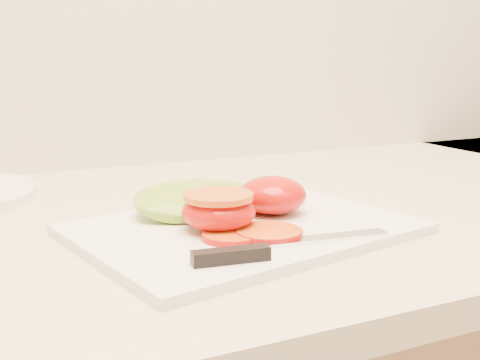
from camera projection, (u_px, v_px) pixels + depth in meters
name	position (u px, v px, depth m)	size (l,w,h in m)	color
cutting_board	(244.00, 229.00, 0.63)	(0.33, 0.24, 0.01)	white
tomato_half_dome	(273.00, 195.00, 0.66)	(0.08, 0.08, 0.04)	red
tomato_half_cut	(219.00, 210.00, 0.60)	(0.08, 0.08, 0.04)	red
tomato_slice_0	(269.00, 233.00, 0.58)	(0.06, 0.06, 0.01)	orange
tomato_slice_1	(231.00, 236.00, 0.57)	(0.06, 0.06, 0.01)	orange
lettuce_leaf_0	(197.00, 200.00, 0.67)	(0.15, 0.10, 0.03)	#8FC734
lettuce_leaf_1	(225.00, 196.00, 0.70)	(0.11, 0.08, 0.02)	#8FC734
knife	(268.00, 248.00, 0.53)	(0.21, 0.05, 0.01)	silver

